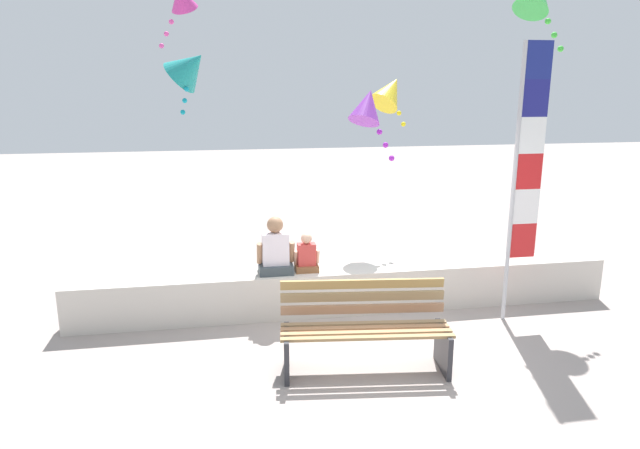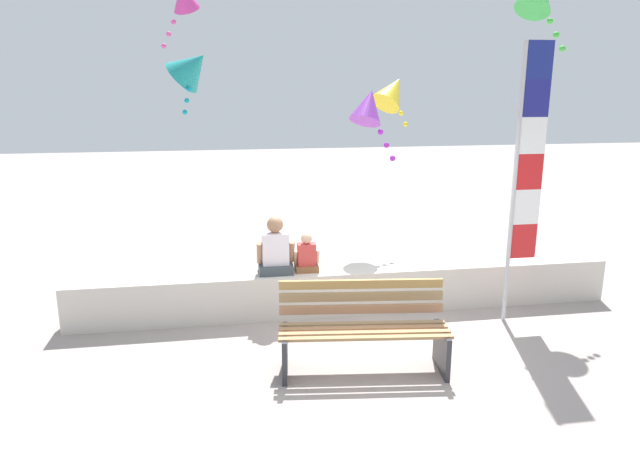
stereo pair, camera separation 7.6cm
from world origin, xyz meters
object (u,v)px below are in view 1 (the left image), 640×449
person_child (306,256)px  kite_yellow (390,91)px  park_bench (365,329)px  flag_banner (524,167)px  person_adult (276,251)px  kite_teal (190,67)px  kite_purple (368,106)px

person_child → kite_yellow: (1.88, 2.81, 1.98)m
park_bench → flag_banner: bearing=23.3°
person_adult → flag_banner: size_ratio=0.21×
person_child → flag_banner: 2.82m
park_bench → kite_yellow: 5.16m
park_bench → person_child: size_ratio=3.58×
person_child → flag_banner: flag_banner is taller
park_bench → kite_yellow: (1.51, 4.36, 2.31)m
kite_teal → kite_yellow: kite_teal is taller
person_adult → park_bench: bearing=-63.9°
person_child → kite_purple: 2.41m
person_adult → kite_yellow: kite_yellow is taller
person_child → park_bench: bearing=-76.6°
flag_banner → kite_purple: (-1.43, 1.83, 0.64)m
kite_purple → person_child: bearing=-131.5°
park_bench → person_adult: person_adult is taller
park_bench → person_adult: 1.77m
person_adult → kite_yellow: (2.27, 2.81, 1.89)m
flag_banner → kite_yellow: (-0.62, 3.44, 0.82)m
park_bench → kite_yellow: bearing=70.9°
person_adult → person_child: (0.39, 0.00, -0.09)m
kite_purple → kite_yellow: bearing=63.2°
person_adult → kite_purple: bearing=39.7°
kite_teal → kite_purple: kite_teal is taller
park_bench → kite_purple: bearing=75.8°
person_child → kite_yellow: 3.92m
park_bench → kite_yellow: kite_yellow is taller
kite_yellow → kite_purple: bearing=-116.8°
kite_purple → person_adult: bearing=-140.3°
flag_banner → kite_teal: (-3.95, 3.79, 1.22)m
kite_teal → kite_purple: size_ratio=1.11×
person_child → flag_banner: bearing=-14.1°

